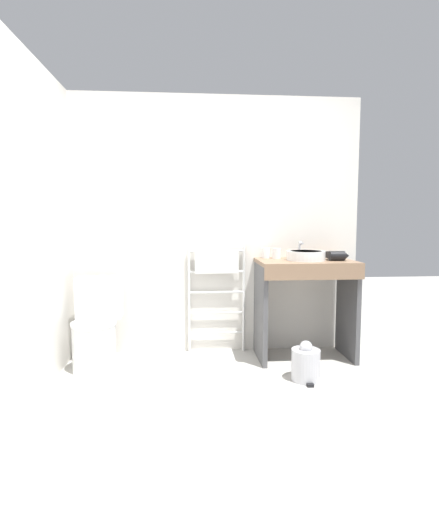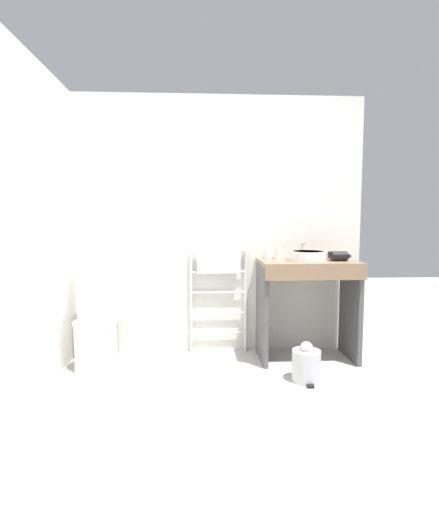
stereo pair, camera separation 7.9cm
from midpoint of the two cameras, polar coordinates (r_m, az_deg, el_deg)
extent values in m
plane|color=#B2AFA8|center=(2.50, 0.29, -24.68)|extent=(12.00, 12.00, 0.00)
cube|color=silver|center=(3.77, -1.80, 4.37)|extent=(2.78, 0.12, 2.37)
cube|color=silver|center=(3.14, -25.99, 3.62)|extent=(0.12, 2.29, 2.37)
cylinder|color=white|center=(3.52, -18.09, -12.36)|extent=(0.35, 0.35, 0.39)
cylinder|color=white|center=(3.47, -18.19, -9.14)|extent=(0.36, 0.36, 0.02)
cube|color=white|center=(3.66, -17.39, -5.66)|extent=(0.38, 0.18, 0.36)
cylinder|color=silver|center=(3.63, -17.47, -2.80)|extent=(0.05, 0.05, 0.01)
cylinder|color=silver|center=(3.75, -4.98, -6.28)|extent=(0.02, 0.02, 0.99)
cylinder|color=silver|center=(3.78, 2.87, -6.17)|extent=(0.02, 0.02, 0.99)
cylinder|color=silver|center=(3.83, -1.03, -10.88)|extent=(0.51, 0.02, 0.02)
cylinder|color=silver|center=(3.78, -1.03, -8.07)|extent=(0.51, 0.02, 0.02)
cylinder|color=silver|center=(3.74, -1.04, -5.20)|extent=(0.51, 0.02, 0.02)
cylinder|color=silver|center=(3.71, -1.04, -2.27)|extent=(0.51, 0.02, 0.02)
cylinder|color=silver|center=(3.69, -1.05, 0.71)|extent=(0.51, 0.02, 0.02)
cube|color=silver|center=(3.67, -1.02, -0.83)|extent=(0.40, 0.04, 0.21)
cube|color=#84664C|center=(3.59, 11.58, -0.86)|extent=(0.84, 0.55, 0.03)
cube|color=#84664C|center=(3.35, 12.81, -2.49)|extent=(0.84, 0.02, 0.10)
cube|color=#4C4C4F|center=(3.58, 5.24, -8.00)|extent=(0.04, 0.47, 0.85)
cube|color=#4C4C4F|center=(3.79, 17.29, -7.45)|extent=(0.04, 0.47, 0.85)
cylinder|color=white|center=(3.58, 11.61, 0.06)|extent=(0.34, 0.34, 0.08)
cylinder|color=silver|center=(3.57, 11.62, 0.65)|extent=(0.28, 0.28, 0.01)
cylinder|color=silver|center=(3.76, 10.78, 0.89)|extent=(0.02, 0.02, 0.15)
cylinder|color=silver|center=(3.71, 10.98, 1.82)|extent=(0.02, 0.09, 0.02)
cylinder|color=white|center=(3.71, 6.03, 0.45)|extent=(0.08, 0.08, 0.10)
cylinder|color=white|center=(3.67, 7.54, 0.36)|extent=(0.08, 0.08, 0.09)
cylinder|color=black|center=(3.60, 15.82, 0.02)|extent=(0.13, 0.08, 0.08)
cone|color=black|center=(3.63, 17.12, 0.03)|extent=(0.05, 0.07, 0.07)
cube|color=black|center=(3.68, 14.92, 0.15)|extent=(0.05, 0.10, 0.06)
cylinder|color=#B7B7BC|center=(3.26, 11.50, -15.00)|extent=(0.22, 0.22, 0.24)
sphere|color=#B7B7BC|center=(3.21, 11.55, -12.63)|extent=(0.10, 0.10, 0.10)
cube|color=black|center=(3.19, 12.12, -17.61)|extent=(0.05, 0.04, 0.02)
cube|color=silver|center=(3.10, -19.05, -18.65)|extent=(0.56, 0.36, 0.01)
camera|label=1|loc=(0.04, -90.76, -0.07)|focal=28.00mm
camera|label=2|loc=(0.04, 89.24, 0.07)|focal=28.00mm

